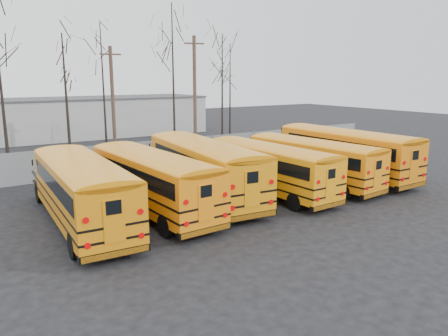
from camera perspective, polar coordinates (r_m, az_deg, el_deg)
ground at (r=21.54m, az=6.20°, el=-5.41°), size 120.00×120.00×0.00m
fence at (r=31.25m, az=-7.83°, el=1.88°), size 40.00×0.04×2.00m
distant_building at (r=50.36m, az=-15.69°, el=6.50°), size 22.00×8.00×4.00m
bus_a at (r=19.67m, az=-18.19°, el=-2.27°), size 2.99×10.93×3.03m
bus_b at (r=20.88m, az=-9.54°, el=-1.14°), size 2.95×10.69×2.96m
bus_c at (r=22.92m, az=-2.80°, el=0.47°), size 3.65×11.45×3.15m
bus_d at (r=23.98m, az=5.74°, el=0.46°), size 2.72×10.15×2.82m
bus_e at (r=26.24m, az=11.24°, el=1.28°), size 3.24×10.21×2.81m
bus_f at (r=28.83m, az=15.30°, el=2.42°), size 2.76×11.28×3.14m
utility_pole_left at (r=33.16m, az=-14.30°, el=8.04°), size 1.51×0.33×8.47m
utility_pole_right at (r=38.35m, az=-3.84°, el=9.83°), size 1.72×0.51×9.73m
tree_2 at (r=33.24m, az=-27.13°, el=9.46°), size 0.26×0.26×11.41m
tree_3 at (r=32.86m, az=-19.87°, el=8.17°), size 0.26×0.26×9.27m
tree_4 at (r=33.83m, az=-15.43°, el=9.28°), size 0.26×0.26×10.15m
tree_5 at (r=34.10m, az=-6.63°, el=10.94°), size 0.26×0.26×11.69m
tree_6 at (r=36.94m, az=-0.23°, el=9.58°), size 0.26×0.26×9.75m
tree_7 at (r=40.20m, az=0.79°, el=9.40°), size 0.26×0.26×9.23m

